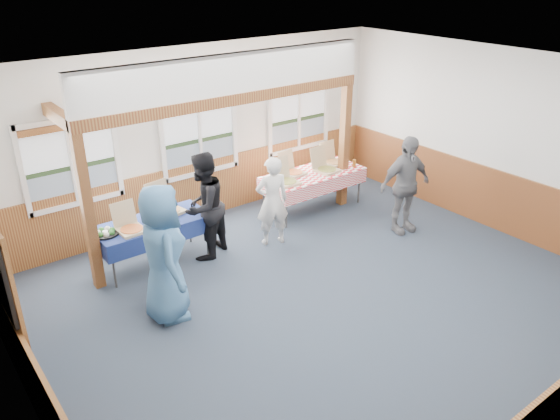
# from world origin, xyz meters

# --- Properties ---
(floor) EXTENTS (8.00, 8.00, 0.00)m
(floor) POSITION_xyz_m (0.00, 0.00, 0.00)
(floor) COLOR #252F3D
(floor) RESTS_ON ground
(ceiling) EXTENTS (8.00, 8.00, 0.00)m
(ceiling) POSITION_xyz_m (0.00, 0.00, 3.20)
(ceiling) COLOR white
(ceiling) RESTS_ON wall_back
(wall_back) EXTENTS (8.00, 0.00, 8.00)m
(wall_back) POSITION_xyz_m (0.00, 3.50, 1.60)
(wall_back) COLOR silver
(wall_back) RESTS_ON floor
(wall_left) EXTENTS (0.00, 8.00, 8.00)m
(wall_left) POSITION_xyz_m (-4.00, 0.00, 1.60)
(wall_left) COLOR silver
(wall_left) RESTS_ON floor
(wall_right) EXTENTS (0.00, 8.00, 8.00)m
(wall_right) POSITION_xyz_m (4.00, 0.00, 1.60)
(wall_right) COLOR silver
(wall_right) RESTS_ON floor
(wainscot_back) EXTENTS (7.98, 0.05, 1.10)m
(wainscot_back) POSITION_xyz_m (0.00, 3.48, 0.55)
(wainscot_back) COLOR brown
(wainscot_back) RESTS_ON floor
(wainscot_left) EXTENTS (0.05, 6.98, 1.10)m
(wainscot_left) POSITION_xyz_m (-3.98, 0.00, 0.55)
(wainscot_left) COLOR brown
(wainscot_left) RESTS_ON floor
(wainscot_right) EXTENTS (0.05, 6.98, 1.10)m
(wainscot_right) POSITION_xyz_m (3.98, 0.00, 0.55)
(wainscot_right) COLOR brown
(wainscot_right) RESTS_ON floor
(cased_opening) EXTENTS (0.06, 1.30, 2.10)m
(cased_opening) POSITION_xyz_m (-3.96, 0.90, 1.05)
(cased_opening) COLOR #373737
(cased_opening) RESTS_ON wall_left
(window_left) EXTENTS (1.56, 0.10, 1.46)m
(window_left) POSITION_xyz_m (-2.30, 3.46, 1.68)
(window_left) COLOR white
(window_left) RESTS_ON wall_back
(window_mid) EXTENTS (1.56, 0.10, 1.46)m
(window_mid) POSITION_xyz_m (0.00, 3.46, 1.68)
(window_mid) COLOR white
(window_mid) RESTS_ON wall_back
(window_right) EXTENTS (1.56, 0.10, 1.46)m
(window_right) POSITION_xyz_m (2.30, 3.46, 1.68)
(window_right) COLOR white
(window_right) RESTS_ON wall_back
(post_left) EXTENTS (0.15, 0.15, 2.40)m
(post_left) POSITION_xyz_m (-2.50, 2.30, 1.20)
(post_left) COLOR #5C2814
(post_left) RESTS_ON floor
(post_right) EXTENTS (0.15, 0.15, 2.40)m
(post_right) POSITION_xyz_m (2.50, 2.30, 1.20)
(post_right) COLOR #5C2814
(post_right) RESTS_ON floor
(cross_beam) EXTENTS (5.15, 0.18, 0.18)m
(cross_beam) POSITION_xyz_m (0.00, 2.30, 2.49)
(cross_beam) COLOR #5C2814
(cross_beam) RESTS_ON post_left
(table_left) EXTENTS (1.93, 1.30, 0.76)m
(table_left) POSITION_xyz_m (-1.52, 2.40, 0.70)
(table_left) COLOR #373737
(table_left) RESTS_ON floor
(table_right) EXTENTS (2.21, 1.67, 0.76)m
(table_right) POSITION_xyz_m (1.87, 2.47, 0.71)
(table_right) COLOR #373737
(table_right) RESTS_ON floor
(pizza_box_a) EXTENTS (0.40, 0.48, 0.41)m
(pizza_box_a) POSITION_xyz_m (-1.92, 2.29, 0.82)
(pizza_box_a) COLOR #C8B685
(pizza_box_a) RESTS_ON table_left
(pizza_box_b) EXTENTS (0.52, 0.60, 0.47)m
(pizza_box_b) POSITION_xyz_m (-1.18, 2.56, 0.83)
(pizza_box_b) COLOR #C8B685
(pizza_box_b) RESTS_ON table_left
(pizza_box_c) EXTENTS (0.44, 0.52, 0.44)m
(pizza_box_c) POSITION_xyz_m (1.13, 2.38, 0.82)
(pizza_box_c) COLOR #C8B685
(pizza_box_c) RESTS_ON table_right
(pizza_box_d) EXTENTS (0.41, 0.49, 0.41)m
(pizza_box_d) POSITION_xyz_m (1.52, 2.67, 0.82)
(pizza_box_d) COLOR #C8B685
(pizza_box_d) RESTS_ON table_right
(pizza_box_e) EXTENTS (0.44, 0.52, 0.44)m
(pizza_box_e) POSITION_xyz_m (2.12, 2.40, 0.82)
(pizza_box_e) COLOR #C8B685
(pizza_box_e) RESTS_ON table_right
(pizza_box_f) EXTENTS (0.38, 0.47, 0.41)m
(pizza_box_f) POSITION_xyz_m (2.52, 2.62, 0.82)
(pizza_box_f) COLOR #C8B685
(pizza_box_f) RESTS_ON table_right
(veggie_tray) EXTENTS (0.39, 0.39, 0.09)m
(veggie_tray) POSITION_xyz_m (-2.27, 2.40, 0.79)
(veggie_tray) COLOR black
(veggie_tray) RESTS_ON table_left
(drink_glass) EXTENTS (0.07, 0.07, 0.15)m
(drink_glass) POSITION_xyz_m (2.72, 2.22, 0.83)
(drink_glass) COLOR #975819
(drink_glass) RESTS_ON table_right
(woman_white) EXTENTS (0.66, 0.53, 1.58)m
(woman_white) POSITION_xyz_m (0.40, 1.81, 0.79)
(woman_white) COLOR silver
(woman_white) RESTS_ON floor
(woman_black) EXTENTS (1.09, 1.01, 1.79)m
(woman_black) POSITION_xyz_m (-0.73, 2.13, 0.90)
(woman_black) COLOR black
(woman_black) RESTS_ON floor
(man_blue) EXTENTS (0.82, 1.07, 1.95)m
(man_blue) POSITION_xyz_m (-2.00, 0.98, 0.97)
(man_blue) COLOR teal
(man_blue) RESTS_ON floor
(person_grey) EXTENTS (1.10, 0.60, 1.78)m
(person_grey) POSITION_xyz_m (2.55, 0.78, 0.89)
(person_grey) COLOR slate
(person_grey) RESTS_ON floor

